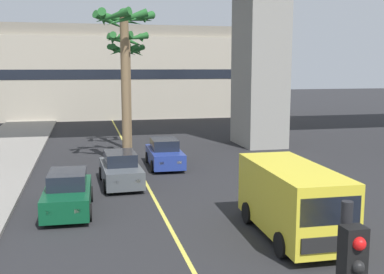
# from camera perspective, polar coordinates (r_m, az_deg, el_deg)

# --- Properties ---
(lane_stripe_center) EXTENTS (0.14, 56.00, 0.01)m
(lane_stripe_center) POSITION_cam_1_polar(r_m,az_deg,el_deg) (22.92, -5.62, -5.54)
(lane_stripe_center) COLOR #DBCC4C
(lane_stripe_center) RESTS_ON ground
(pier_building_backdrop) EXTENTS (39.49, 8.04, 9.87)m
(pier_building_backdrop) POSITION_cam_1_polar(r_m,az_deg,el_deg) (53.38, -10.04, 7.67)
(pier_building_backdrop) COLOR #BCB29E
(pier_building_backdrop) RESTS_ON ground
(car_queue_front) EXTENTS (1.94, 4.15, 1.56)m
(car_queue_front) POSITION_cam_1_polar(r_m,az_deg,el_deg) (18.85, -14.84, -6.64)
(car_queue_front) COLOR #0C4728
(car_queue_front) RESTS_ON ground
(car_queue_second) EXTENTS (1.90, 4.13, 1.56)m
(car_queue_second) POSITION_cam_1_polar(r_m,az_deg,el_deg) (26.35, -3.35, -2.07)
(car_queue_second) COLOR navy
(car_queue_second) RESTS_ON ground
(car_queue_third) EXTENTS (1.96, 4.16, 1.56)m
(car_queue_third) POSITION_cam_1_polar(r_m,az_deg,el_deg) (22.56, -8.65, -3.95)
(car_queue_third) COLOR #4C5156
(car_queue_third) RESTS_ON ground
(delivery_van) EXTENTS (2.25, 5.29, 2.36)m
(delivery_van) POSITION_cam_1_polar(r_m,az_deg,el_deg) (15.80, 12.02, -7.36)
(delivery_van) COLOR yellow
(delivery_van) RESTS_ON ground
(palm_tree_near_median) EXTENTS (2.84, 2.95, 7.87)m
(palm_tree_near_median) POSITION_cam_1_polar(r_m,az_deg,el_deg) (31.52, -7.86, 9.67)
(palm_tree_near_median) COLOR brown
(palm_tree_near_median) RESTS_ON ground
(palm_tree_mid_median) EXTENTS (3.42, 3.45, 8.65)m
(palm_tree_mid_median) POSITION_cam_1_polar(r_m,az_deg,el_deg) (26.07, -8.12, 11.11)
(palm_tree_mid_median) COLOR brown
(palm_tree_mid_median) RESTS_ON ground
(palm_tree_far_median) EXTENTS (3.06, 3.04, 7.41)m
(palm_tree_far_median) POSITION_cam_1_polar(r_m,az_deg,el_deg) (37.96, -7.97, 9.14)
(palm_tree_far_median) COLOR brown
(palm_tree_far_median) RESTS_ON ground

